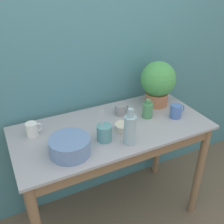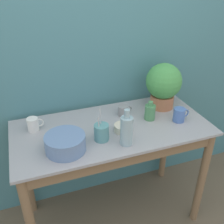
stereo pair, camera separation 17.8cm
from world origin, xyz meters
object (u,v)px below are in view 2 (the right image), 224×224
(potted_plant, at_px, (163,84))
(bowl_wash_large, at_px, (65,143))
(bottle_short, at_px, (150,112))
(mug_grey, at_px, (123,110))
(bottle_tall, at_px, (126,130))
(mug_white, at_px, (33,124))
(utensil_cup, at_px, (101,132))
(bowl_small_cream, at_px, (123,128))
(mug_blue, at_px, (179,115))

(potted_plant, relative_size, bowl_wash_large, 1.44)
(bottle_short, height_order, mug_grey, bottle_short)
(bottle_tall, relative_size, mug_white, 2.21)
(potted_plant, relative_size, utensil_cup, 1.65)
(potted_plant, xyz_separation_m, bowl_small_cream, (-0.42, -0.22, -0.17))
(bottle_short, relative_size, mug_white, 1.28)
(bottle_tall, distance_m, mug_white, 0.65)
(bottle_short, relative_size, mug_blue, 1.17)
(bottle_tall, distance_m, bottle_short, 0.36)
(bottle_short, xyz_separation_m, mug_blue, (0.19, -0.09, -0.01))
(bowl_wash_large, height_order, mug_white, bowl_wash_large)
(bowl_wash_large, distance_m, mug_grey, 0.57)
(potted_plant, relative_size, bottle_short, 2.49)
(bowl_small_cream, bearing_deg, bottle_tall, -102.69)
(mug_grey, height_order, mug_blue, mug_blue)
(bottle_tall, height_order, utensil_cup, bottle_tall)
(mug_grey, height_order, utensil_cup, utensil_cup)
(bowl_wash_large, distance_m, mug_white, 0.34)
(bowl_wash_large, xyz_separation_m, bottle_tall, (0.37, -0.07, 0.05))
(potted_plant, bearing_deg, bottle_short, -141.30)
(mug_grey, bearing_deg, mug_white, 178.79)
(utensil_cup, bearing_deg, bowl_wash_large, -172.38)
(bowl_wash_large, xyz_separation_m, utensil_cup, (0.24, 0.03, 0.00))
(potted_plant, distance_m, bowl_small_cream, 0.51)
(mug_white, bearing_deg, mug_blue, -12.90)
(bowl_small_cream, bearing_deg, bottle_short, 18.15)
(bottle_short, height_order, mug_white, bottle_short)
(mug_grey, xyz_separation_m, mug_blue, (0.35, -0.22, 0.01))
(potted_plant, xyz_separation_m, mug_grey, (-0.34, -0.02, -0.16))
(mug_grey, height_order, bowl_small_cream, mug_grey)
(mug_white, relative_size, mug_blue, 0.92)
(bottle_short, bearing_deg, potted_plant, 38.70)
(bowl_wash_large, distance_m, bottle_short, 0.67)
(mug_grey, bearing_deg, mug_blue, -31.78)
(bowl_wash_large, height_order, bottle_tall, bottle_tall)
(bowl_small_cream, bearing_deg, mug_grey, 66.77)
(bowl_small_cream, bearing_deg, potted_plant, 27.69)
(mug_grey, bearing_deg, bowl_wash_large, -150.29)
(mug_blue, bearing_deg, bottle_short, 153.53)
(potted_plant, height_order, bowl_wash_large, potted_plant)
(mug_grey, bearing_deg, utensil_cup, -135.32)
(mug_blue, distance_m, utensil_cup, 0.60)
(bowl_wash_large, relative_size, bottle_tall, 1.00)
(potted_plant, xyz_separation_m, bottle_short, (-0.18, -0.14, -0.14))
(bottle_short, bearing_deg, bowl_wash_large, -166.30)
(potted_plant, bearing_deg, mug_grey, -176.73)
(mug_blue, bearing_deg, bowl_small_cream, 178.23)
(mug_blue, xyz_separation_m, bowl_small_cream, (-0.44, 0.01, -0.03))
(bottle_short, distance_m, mug_blue, 0.21)
(bottle_short, relative_size, utensil_cup, 0.66)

